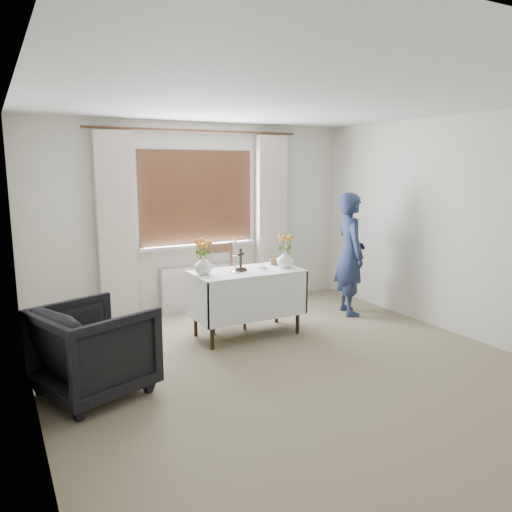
{
  "coord_description": "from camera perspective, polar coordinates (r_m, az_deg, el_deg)",
  "views": [
    {
      "loc": [
        -2.46,
        -3.77,
        1.93
      ],
      "look_at": [
        0.08,
        0.96,
        0.96
      ],
      "focal_mm": 35.0,
      "sensor_mm": 36.0,
      "label": 1
    }
  ],
  "objects": [
    {
      "name": "ground",
      "position": [
        4.9,
        4.62,
        -13.01
      ],
      "size": [
        5.0,
        5.0,
        0.0
      ],
      "primitive_type": "plane",
      "color": "tan",
      "rests_on": "ground"
    },
    {
      "name": "altar_table",
      "position": [
        5.75,
        -1.05,
        -5.39
      ],
      "size": [
        1.24,
        0.64,
        0.76
      ],
      "primitive_type": "cube",
      "color": "white",
      "rests_on": "ground"
    },
    {
      "name": "wooden_chair",
      "position": [
        6.02,
        -3.84,
        -3.5
      ],
      "size": [
        0.48,
        0.48,
        1.01
      ],
      "primitive_type": null,
      "rotation": [
        0.0,
        0.0,
        -0.04
      ],
      "color": "#542D1D",
      "rests_on": "ground"
    },
    {
      "name": "armchair",
      "position": [
        4.53,
        -18.02,
        -10.15
      ],
      "size": [
        1.1,
        1.08,
        0.78
      ],
      "primitive_type": "imported",
      "rotation": [
        0.0,
        0.0,
        1.92
      ],
      "color": "black",
      "rests_on": "ground"
    },
    {
      "name": "person",
      "position": [
        6.62,
        10.72,
        0.21
      ],
      "size": [
        0.54,
        0.67,
        1.6
      ],
      "primitive_type": "imported",
      "rotation": [
        0.0,
        0.0,
        1.26
      ],
      "color": "navy",
      "rests_on": "ground"
    },
    {
      "name": "radiator",
      "position": [
        6.86,
        -6.37,
        -3.58
      ],
      "size": [
        1.1,
        0.1,
        0.6
      ],
      "primitive_type": "cube",
      "color": "silver",
      "rests_on": "ground"
    },
    {
      "name": "wooden_cross",
      "position": [
        5.61,
        -1.76,
        -0.45
      ],
      "size": [
        0.14,
        0.13,
        0.26
      ],
      "primitive_type": null,
      "rotation": [
        0.0,
        0.0,
        0.4
      ],
      "color": "black",
      "rests_on": "altar_table"
    },
    {
      "name": "candlestick_left",
      "position": [
        5.52,
        -2.4,
        0.09
      ],
      "size": [
        0.14,
        0.14,
        0.39
      ],
      "primitive_type": null,
      "rotation": [
        0.0,
        0.0,
        0.37
      ],
      "color": "silver",
      "rests_on": "altar_table"
    },
    {
      "name": "candlestick_right",
      "position": [
        5.7,
        0.77,
        0.37
      ],
      "size": [
        0.14,
        0.14,
        0.38
      ],
      "primitive_type": null,
      "rotation": [
        0.0,
        0.0,
        -0.35
      ],
      "color": "silver",
      "rests_on": "altar_table"
    },
    {
      "name": "flower_vase_left",
      "position": [
        5.47,
        -6.01,
        -1.02
      ],
      "size": [
        0.24,
        0.24,
        0.21
      ],
      "primitive_type": "imported",
      "rotation": [
        0.0,
        0.0,
        0.21
      ],
      "color": "white",
      "rests_on": "altar_table"
    },
    {
      "name": "flower_vase_right",
      "position": [
        5.82,
        3.34,
        -0.35
      ],
      "size": [
        0.25,
        0.25,
        0.2
      ],
      "primitive_type": "imported",
      "rotation": [
        0.0,
        0.0,
        0.37
      ],
      "color": "white",
      "rests_on": "altar_table"
    },
    {
      "name": "wicker_basket",
      "position": [
        6.02,
        2.61,
        -0.59
      ],
      "size": [
        0.24,
        0.24,
        0.08
      ],
      "primitive_type": "cylinder",
      "rotation": [
        0.0,
        0.0,
        -0.19
      ],
      "color": "brown",
      "rests_on": "altar_table"
    }
  ]
}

